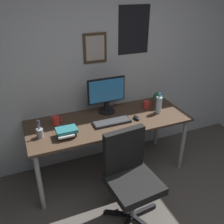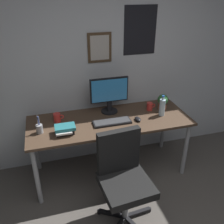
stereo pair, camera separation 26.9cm
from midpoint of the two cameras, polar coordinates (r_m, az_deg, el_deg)
The scene contains 12 objects.
wall_back at distance 3.04m, azimuth 1.58°, elevation 11.43°, with size 4.40×0.10×2.60m.
desk at distance 2.88m, azimuth 2.13°, elevation -3.11°, with size 1.86×0.71×0.75m.
office_chair at distance 2.43m, azimuth 5.84°, elevation -14.32°, with size 0.56×0.57×0.95m.
monitor at distance 2.92m, azimuth 2.00°, elevation 4.23°, with size 0.46×0.20×0.43m.
keyboard at distance 2.77m, azimuth 2.80°, elevation -2.42°, with size 0.43×0.15×0.03m.
computer_mouse at distance 2.85m, azimuth 8.68°, elevation -1.70°, with size 0.06×0.11×0.04m.
water_bottle at distance 2.98m, azimuth 14.08°, elevation 1.06°, with size 0.07×0.07×0.25m.
coffee_mug_near at distance 3.10m, azimuth 11.22°, elevation 1.24°, with size 0.11×0.07×0.10m.
coffee_mug_far at distance 2.82m, azimuth -9.90°, elevation -1.38°, with size 0.12×0.08×0.10m.
potted_plant at distance 3.13m, azimuth 14.07°, elevation 2.32°, with size 0.13×0.13×0.19m.
pen_cup at distance 2.65m, azimuth -13.70°, elevation -3.78°, with size 0.07×0.07×0.20m.
book_stack_left at distance 2.59m, azimuth -7.99°, elevation -4.11°, with size 0.21×0.17×0.09m.
Camera 2 is at (-0.75, -0.68, 2.14)m, focal length 39.52 mm.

